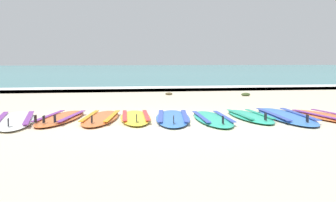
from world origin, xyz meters
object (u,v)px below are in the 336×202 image
object	(u,v)px
surfboard_0	(15,120)
surfboard_6	(249,116)
surfboard_3	(135,117)
surfboard_1	(61,118)
surfboard_5	(212,119)
surfboard_4	(173,118)
surfboard_2	(101,118)
surfboard_7	(285,116)
surfboard_8	(327,116)

from	to	relation	value
surfboard_0	surfboard_6	size ratio (longest dim) A/B	1.25
surfboard_0	surfboard_3	xyz separation A→B (m)	(1.95, -0.01, 0.00)
surfboard_1	surfboard_5	xyz separation A→B (m)	(2.47, -0.50, -0.00)
surfboard_4	surfboard_0	bearing A→B (deg)	176.27
surfboard_2	surfboard_7	distance (m)	3.16
surfboard_3	surfboard_4	size ratio (longest dim) A/B	0.88
surfboard_4	surfboard_6	distance (m)	1.34
surfboard_1	surfboard_8	xyz separation A→B (m)	(4.47, -0.57, -0.00)
surfboard_3	surfboard_7	size ratio (longest dim) A/B	0.79
surfboard_6	surfboard_8	bearing A→B (deg)	-11.85
surfboard_3	surfboard_8	distance (m)	3.27
surfboard_6	surfboard_3	bearing A→B (deg)	175.07
surfboard_3	surfboard_7	bearing A→B (deg)	-5.67
surfboard_6	surfboard_2	bearing A→B (deg)	175.64
surfboard_1	surfboard_2	world-z (taller)	same
surfboard_8	surfboard_1	bearing A→B (deg)	172.80
surfboard_1	surfboard_6	xyz separation A→B (m)	(3.19, -0.30, -0.00)
surfboard_5	surfboard_8	bearing A→B (deg)	-1.87
surfboard_3	surfboard_8	world-z (taller)	same
surfboard_2	surfboard_6	world-z (taller)	same
surfboard_3	surfboard_6	world-z (taller)	same
surfboard_0	surfboard_4	xyz separation A→B (m)	(2.56, -0.17, 0.00)
surfboard_4	surfboard_6	xyz separation A→B (m)	(1.34, -0.01, 0.00)
surfboard_5	surfboard_7	size ratio (longest dim) A/B	0.83
surfboard_4	surfboard_6	size ratio (longest dim) A/B	1.17
surfboard_1	surfboard_5	world-z (taller)	same
surfboard_1	surfboard_8	bearing A→B (deg)	-7.20
surfboard_4	surfboard_5	distance (m)	0.66
surfboard_1	surfboard_5	bearing A→B (deg)	-11.43
surfboard_2	surfboard_6	size ratio (longest dim) A/B	1.09
surfboard_5	surfboard_8	size ratio (longest dim) A/B	0.99
surfboard_3	surfboard_5	bearing A→B (deg)	-16.78
surfboard_4	surfboard_5	xyz separation A→B (m)	(0.63, -0.21, 0.00)
surfboard_3	surfboard_4	distance (m)	0.63
surfboard_3	surfboard_5	world-z (taller)	same
surfboard_0	surfboard_2	xyz separation A→B (m)	(1.38, 0.02, 0.00)
surfboard_5	surfboard_7	distance (m)	1.34
surfboard_2	surfboard_6	bearing A→B (deg)	-4.36
surfboard_8	surfboard_3	bearing A→B (deg)	172.29
surfboard_3	surfboard_0	bearing A→B (deg)	179.84
surfboard_1	surfboard_3	size ratio (longest dim) A/B	1.09
surfboard_2	surfboard_7	bearing A→B (deg)	-5.07
surfboard_2	surfboard_4	bearing A→B (deg)	-8.91
surfboard_1	surfboard_7	world-z (taller)	same
surfboard_2	surfboard_7	xyz separation A→B (m)	(3.15, -0.28, -0.00)
surfboard_6	surfboard_7	world-z (taller)	same
surfboard_1	surfboard_6	world-z (taller)	same
surfboard_0	surfboard_6	xyz separation A→B (m)	(3.91, -0.17, 0.00)
surfboard_4	surfboard_7	distance (m)	1.96
surfboard_1	surfboard_7	bearing A→B (deg)	-5.73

